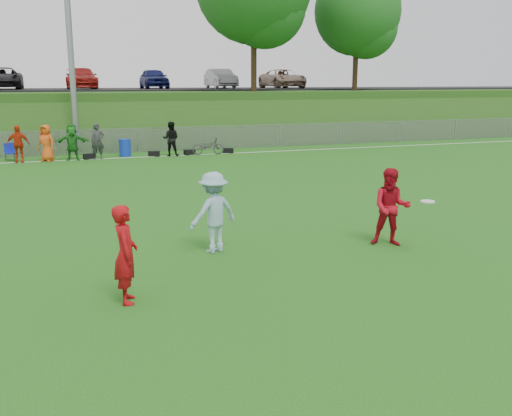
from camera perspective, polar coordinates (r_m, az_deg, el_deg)
name	(u,v)px	position (r m, az deg, el deg)	size (l,w,h in m)	color
ground	(283,268)	(11.46, 2.71, -5.98)	(120.00, 120.00, 0.00)	#1E5812
sideline_far	(144,157)	(28.58, -11.13, 5.03)	(60.00, 0.10, 0.01)	white
fence	(138,140)	(30.47, -11.76, 6.68)	(58.00, 0.06, 1.30)	gray
light_pole	(68,17)	(31.01, -18.26, 17.65)	(1.20, 0.40, 12.15)	gray
berm	(114,113)	(41.30, -13.99, 9.24)	(120.00, 18.00, 3.00)	#2B5217
parking_lot	(110,89)	(43.24, -14.38, 11.41)	(120.00, 12.00, 0.10)	black
tree_green_far	(360,16)	(41.52, 10.34, 18.36)	(5.88, 5.88, 8.19)	black
car_row	(94,78)	(42.15, -15.92, 12.36)	(32.04, 5.18, 1.44)	white
spectator_row	(84,142)	(28.21, -16.83, 6.36)	(8.04, 0.92, 1.69)	red
gear_bags	(167,153)	(28.85, -8.92, 5.44)	(7.51, 0.43, 0.26)	black
player_red_left	(126,254)	(9.72, -12.92, -4.53)	(0.61, 0.40, 1.67)	#AA0B11
player_red_center	(391,207)	(13.12, 13.37, 0.07)	(0.85, 0.67, 1.76)	#B00C1B
player_blue	(213,212)	(12.31, -4.27, -0.43)	(1.14, 0.65, 1.76)	#8FB4C7
frisbee	(428,201)	(12.42, 16.80, 0.63)	(0.29, 0.29, 0.03)	white
recycling_bin	(125,148)	(29.07, -12.97, 5.90)	(0.56, 0.56, 0.84)	#1130B8
camp_chair	(10,156)	(29.13, -23.38, 4.84)	(0.50, 0.51, 0.81)	#1122B8
bicycle	(208,146)	(29.10, -4.83, 6.19)	(0.56, 1.62, 0.85)	#303033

